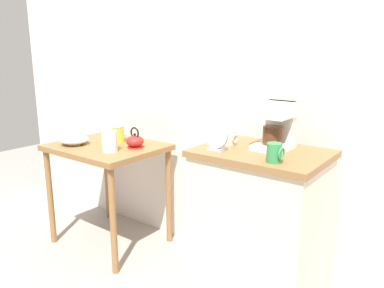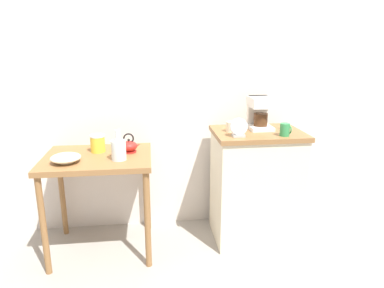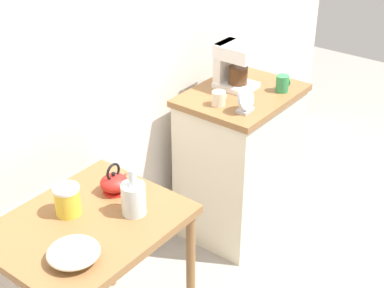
{
  "view_description": "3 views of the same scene",
  "coord_description": "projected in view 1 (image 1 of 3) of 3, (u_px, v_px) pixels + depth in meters",
  "views": [
    {
      "loc": [
        1.58,
        -1.75,
        1.44
      ],
      "look_at": [
        0.25,
        -0.0,
        0.91
      ],
      "focal_mm": 35.29,
      "sensor_mm": 36.0,
      "label": 1
    },
    {
      "loc": [
        -0.16,
        -2.53,
        1.57
      ],
      "look_at": [
        0.15,
        -0.03,
        0.86
      ],
      "focal_mm": 32.79,
      "sensor_mm": 36.0,
      "label": 2
    },
    {
      "loc": [
        -1.79,
        -1.49,
        2.24
      ],
      "look_at": [
        0.17,
        0.02,
        0.83
      ],
      "focal_mm": 52.6,
      "sensor_mm": 36.0,
      "label": 3
    }
  ],
  "objects": [
    {
      "name": "table_clock",
      "position": [
        217.0,
        140.0,
        2.04
      ],
      "size": [
        0.13,
        0.06,
        0.14
      ],
      "color": "#B2B5BA",
      "rests_on": "kitchen_counter"
    },
    {
      "name": "kitchen_counter",
      "position": [
        259.0,
        228.0,
        2.16
      ],
      "size": [
        0.7,
        0.53,
        0.92
      ],
      "color": "beige",
      "rests_on": "ground_plane"
    },
    {
      "name": "glass_carafe_vase",
      "position": [
        109.0,
        140.0,
        2.58
      ],
      "size": [
        0.11,
        0.11,
        0.22
      ],
      "color": "silver",
      "rests_on": "wooden_table"
    },
    {
      "name": "coffee_maker",
      "position": [
        276.0,
        123.0,
        2.07
      ],
      "size": [
        0.18,
        0.22,
        0.26
      ],
      "color": "white",
      "rests_on": "kitchen_counter"
    },
    {
      "name": "mug_small_cream",
      "position": [
        229.0,
        138.0,
        2.18
      ],
      "size": [
        0.08,
        0.08,
        0.08
      ],
      "color": "beige",
      "rests_on": "kitchen_counter"
    },
    {
      "name": "canister_enamel",
      "position": [
        117.0,
        133.0,
        2.85
      ],
      "size": [
        0.11,
        0.11,
        0.13
      ],
      "color": "gold",
      "rests_on": "wooden_table"
    },
    {
      "name": "ground_plane",
      "position": [
        163.0,
        266.0,
        2.62
      ],
      "size": [
        8.0,
        8.0,
        0.0
      ],
      "primitive_type": "plane",
      "color": "gray"
    },
    {
      "name": "teakettle",
      "position": [
        135.0,
        141.0,
        2.69
      ],
      "size": [
        0.16,
        0.13,
        0.15
      ],
      "color": "red",
      "rests_on": "wooden_table"
    },
    {
      "name": "wooden_table",
      "position": [
        108.0,
        159.0,
        2.81
      ],
      "size": [
        0.79,
        0.64,
        0.78
      ],
      "color": "olive",
      "rests_on": "ground_plane"
    },
    {
      "name": "bowl_stoneware",
      "position": [
        74.0,
        140.0,
        2.78
      ],
      "size": [
        0.21,
        0.21,
        0.07
      ],
      "color": "beige",
      "rests_on": "wooden_table"
    },
    {
      "name": "mug_tall_green",
      "position": [
        275.0,
        153.0,
        1.82
      ],
      "size": [
        0.08,
        0.07,
        0.1
      ],
      "color": "#338C4C",
      "rests_on": "kitchen_counter"
    },
    {
      "name": "back_wall",
      "position": [
        214.0,
        59.0,
        2.59
      ],
      "size": [
        4.4,
        0.1,
        2.8
      ],
      "primitive_type": "cube",
      "color": "silver",
      "rests_on": "ground_plane"
    }
  ]
}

